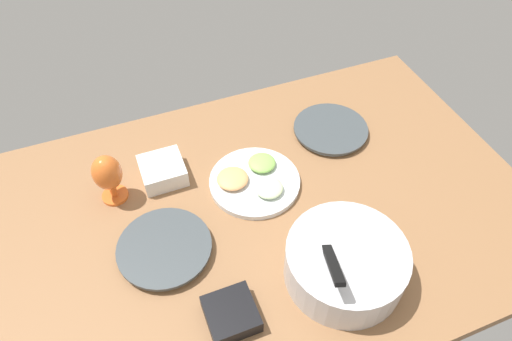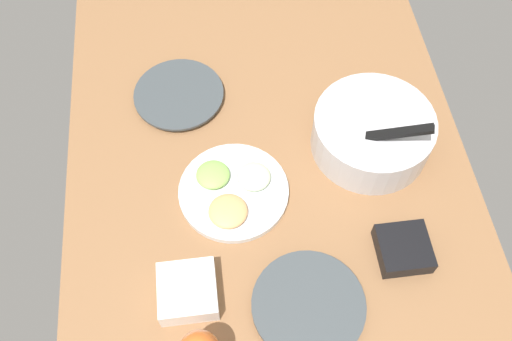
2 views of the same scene
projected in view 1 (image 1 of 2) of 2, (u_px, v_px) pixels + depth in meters
ground_plane at (261, 214)px, 135.29cm from camera, size 160.00×104.00×4.00cm
dinner_plate_left at (331, 130)px, 154.78cm from camera, size 24.93×24.93×2.13cm
dinner_plate_right at (165, 249)px, 123.43cm from camera, size 25.50×25.50×2.73cm
mixing_bowl at (345, 262)px, 115.56cm from camera, size 30.70×30.70×18.67cm
fruit_platter at (254, 180)px, 139.34cm from camera, size 27.57×27.57×4.31cm
hurricane_glass_orange at (108, 175)px, 129.71cm from camera, size 8.40×8.40×16.48cm
square_bowl_white at (163, 170)px, 139.81cm from camera, size 12.94×12.94×5.87cm
square_bowl_black at (231, 313)px, 110.13cm from camera, size 12.00×12.00×4.53cm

